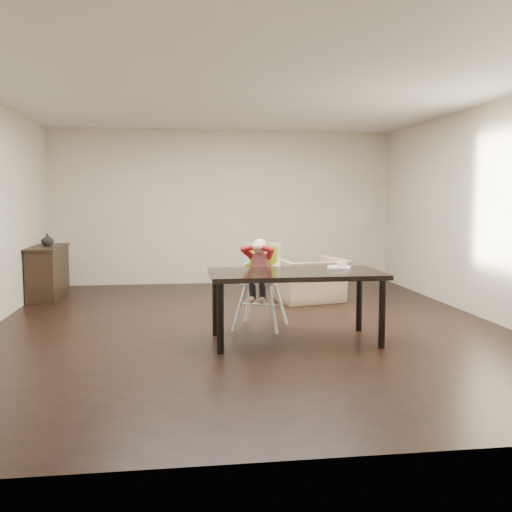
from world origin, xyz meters
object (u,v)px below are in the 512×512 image
Objects in this scene: high_chair at (261,265)px; sideboard at (48,272)px; dining_table at (296,279)px; armchair at (309,273)px.

high_chair is 0.83× the size of sideboard.
dining_table is 0.76m from high_chair.
armchair is (0.95, 1.57, -0.31)m from high_chair.
armchair is at bearing 73.33° from dining_table.
sideboard is at bearing 163.15° from high_chair.
armchair is (0.68, 2.28, -0.24)m from dining_table.
sideboard is (-3.87, 0.84, -0.03)m from armchair.
high_chair is 3.81m from sideboard.
high_chair reaches higher than dining_table.
dining_table is at bearing -44.44° from sideboard.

